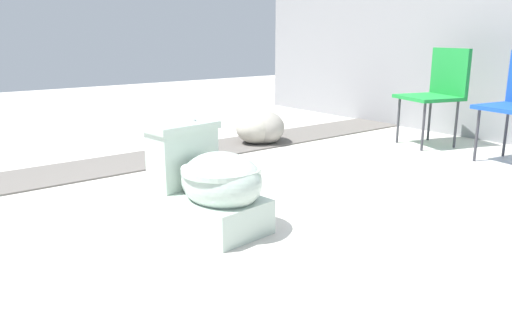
# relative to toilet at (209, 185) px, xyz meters

# --- Properties ---
(ground_plane) EXTENTS (14.00, 14.00, 0.00)m
(ground_plane) POSITION_rel_toilet_xyz_m (-0.23, 0.09, -0.22)
(ground_plane) COLOR beige
(gravel_strip) EXTENTS (0.56, 8.00, 0.01)m
(gravel_strip) POSITION_rel_toilet_xyz_m (-1.46, 0.59, -0.21)
(gravel_strip) COLOR #605B56
(gravel_strip) RESTS_ON ground
(toilet) EXTENTS (0.67, 0.44, 0.52)m
(toilet) POSITION_rel_toilet_xyz_m (0.00, 0.00, 0.00)
(toilet) COLOR #B2C6B7
(toilet) RESTS_ON ground
(folding_chair_left) EXTENTS (0.55, 0.55, 0.83)m
(folding_chair_left) POSITION_rel_toilet_xyz_m (-0.42, 2.63, 0.29)
(folding_chair_left) COLOR #1E8C38
(folding_chair_left) RESTS_ON ground
(boulder_near) EXTENTS (0.39, 0.36, 0.29)m
(boulder_near) POSITION_rel_toilet_xyz_m (-1.38, 1.46, -0.07)
(boulder_near) COLOR gray
(boulder_near) RESTS_ON ground
(boulder_far) EXTENTS (0.46, 0.54, 0.30)m
(boulder_far) POSITION_rel_toilet_xyz_m (-1.41, 1.43, -0.07)
(boulder_far) COLOR #ADA899
(boulder_far) RESTS_ON ground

